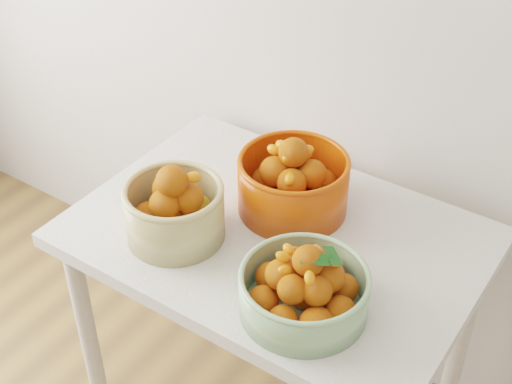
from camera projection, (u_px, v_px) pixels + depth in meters
table at (276, 260)px, 1.84m from camera, size 1.00×0.70×0.75m
bowl_cream at (174, 210)px, 1.72m from camera, size 0.25×0.25×0.21m
bowl_green at (305, 289)px, 1.53m from camera, size 0.36×0.36×0.18m
bowl_orange at (293, 183)px, 1.81m from camera, size 0.37×0.37×0.20m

